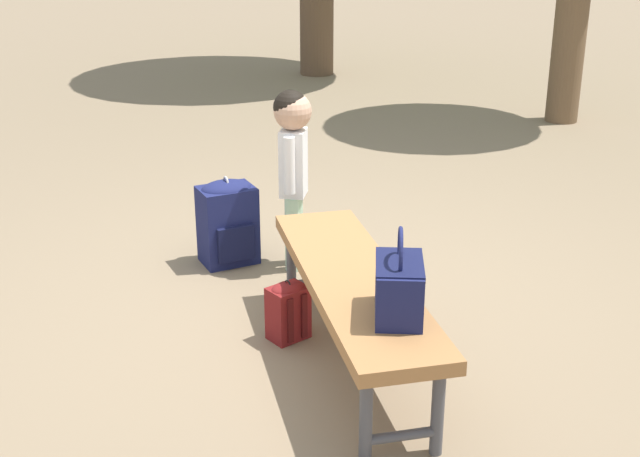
{
  "coord_description": "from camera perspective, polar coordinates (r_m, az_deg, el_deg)",
  "views": [
    {
      "loc": [
        -3.83,
        0.99,
        1.99
      ],
      "look_at": [
        -0.07,
        -0.09,
        0.45
      ],
      "focal_mm": 47.77,
      "sensor_mm": 36.0,
      "label": 1
    }
  ],
  "objects": [
    {
      "name": "backpack_small",
      "position": [
        4.07,
        -2.16,
        -5.42
      ],
      "size": [
        0.2,
        0.22,
        0.31
      ],
      "color": "maroon",
      "rests_on": "ground"
    },
    {
      "name": "backpack_large",
      "position": [
        4.89,
        -6.21,
        0.58
      ],
      "size": [
        0.31,
        0.34,
        0.52
      ],
      "color": "#191E4C",
      "rests_on": "ground"
    },
    {
      "name": "child_standing",
      "position": [
        4.66,
        -1.83,
        5.19
      ],
      "size": [
        0.26,
        0.21,
        1.02
      ],
      "color": "#B2D8B2",
      "rests_on": "ground"
    },
    {
      "name": "ground_plane",
      "position": [
        4.43,
        -1.4,
        -5.25
      ],
      "size": [
        40.0,
        40.0,
        0.0
      ],
      "primitive_type": "plane",
      "color": "#7F6B51",
      "rests_on": "ground"
    },
    {
      "name": "handbag",
      "position": [
        3.33,
        5.31,
        -3.83
      ],
      "size": [
        0.36,
        0.28,
        0.37
      ],
      "color": "#191E4C",
      "rests_on": "park_bench"
    },
    {
      "name": "park_bench",
      "position": [
        3.73,
        2.26,
        -3.94
      ],
      "size": [
        1.62,
        0.48,
        0.45
      ],
      "color": "#9E6B3D",
      "rests_on": "ground"
    }
  ]
}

